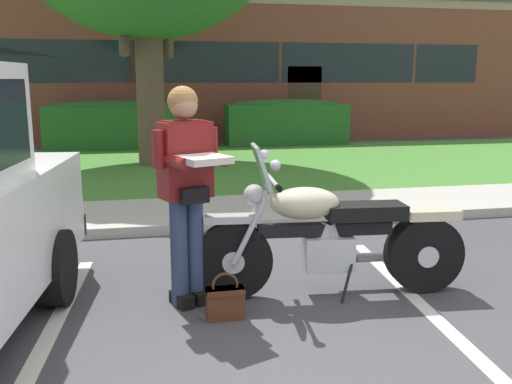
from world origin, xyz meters
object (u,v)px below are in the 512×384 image
at_px(rider_person, 187,179).
at_px(hedge_center_left, 287,122).
at_px(motorcycle, 340,237).
at_px(hedge_left, 116,124).
at_px(handbag, 225,300).
at_px(brick_building, 133,69).

bearing_deg(rider_person, hedge_center_left, 71.02).
xyz_separation_m(motorcycle, hedge_left, (-2.11, 10.09, 0.16)).
distance_m(handbag, brick_building, 16.75).
xyz_separation_m(handbag, hedge_left, (-1.11, 10.39, 0.51)).
height_order(handbag, brick_building, brick_building).
height_order(hedge_left, brick_building, brick_building).
bearing_deg(hedge_left, rider_person, -84.99).
bearing_deg(hedge_center_left, hedge_left, -180.00).
distance_m(rider_person, hedge_center_left, 10.63).
bearing_deg(rider_person, motorcycle, -1.87).
bearing_deg(rider_person, hedge_left, 95.01).
xyz_separation_m(handbag, hedge_center_left, (3.22, 10.39, 0.51)).
xyz_separation_m(motorcycle, brick_building, (-1.68, 16.32, 1.61)).
bearing_deg(motorcycle, hedge_center_left, 77.57).
distance_m(rider_person, brick_building, 16.32).
bearing_deg(hedge_left, handbag, -83.88).
bearing_deg(brick_building, rider_person, -88.43).
bearing_deg(hedge_left, motorcycle, -78.17).
height_order(hedge_center_left, brick_building, brick_building).
distance_m(motorcycle, brick_building, 16.49).
bearing_deg(motorcycle, hedge_left, 101.83).
relative_size(motorcycle, hedge_left, 0.66).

